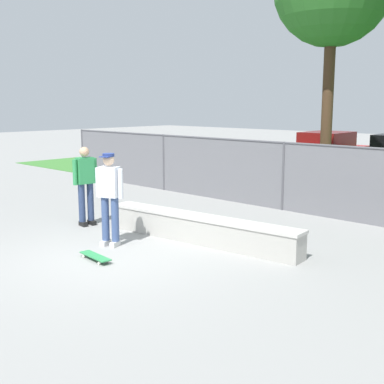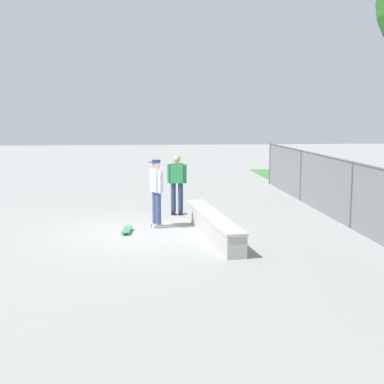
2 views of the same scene
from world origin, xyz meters
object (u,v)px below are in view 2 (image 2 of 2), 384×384
at_px(skateboarder, 156,190).
at_px(bystander, 177,182).
at_px(concrete_ledge, 213,225).
at_px(skateboard, 127,230).

relative_size(skateboarder, bystander, 1.01).
relative_size(concrete_ledge, skateboard, 5.53).
relative_size(skateboard, bystander, 0.45).
bearing_deg(concrete_ledge, skateboarder, -129.78).
xyz_separation_m(concrete_ledge, skateboard, (-0.58, -2.16, -0.21)).
height_order(concrete_ledge, skateboarder, skateboarder).
relative_size(concrete_ledge, bystander, 2.48).
height_order(skateboarder, bystander, skateboarder).
height_order(concrete_ledge, bystander, bystander).
distance_m(concrete_ledge, skateboard, 2.25).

